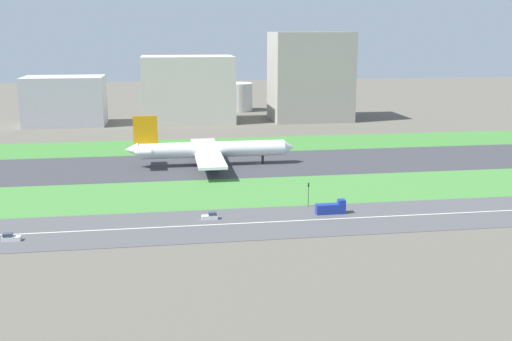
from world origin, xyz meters
TOP-DOWN VIEW (x-y plane):
  - ground_plane at (0.00, 0.00)m, footprint 800.00×800.00m
  - runway at (0.00, 0.00)m, footprint 280.00×46.00m
  - grass_median_north at (0.00, 41.00)m, footprint 280.00×36.00m
  - grass_median_south at (0.00, -41.00)m, footprint 280.00×36.00m
  - highway at (0.00, -73.00)m, footprint 280.00×28.00m
  - highway_centerline at (0.00, -73.00)m, footprint 266.00×0.50m
  - airliner at (-20.57, 0.00)m, footprint 65.00×56.00m
  - truck_2 at (9.29, -68.00)m, footprint 8.40×2.50m
  - car_2 at (-75.54, -78.00)m, footprint 4.40×1.80m
  - car_0 at (-25.19, -68.00)m, footprint 4.40×1.80m
  - traffic_light at (4.46, -60.01)m, footprint 0.36×0.50m
  - terminal_building at (-90.00, 114.00)m, footprint 42.61×26.69m
  - hangar_building at (-22.83, 114.00)m, footprint 50.61×30.59m
  - office_tower at (47.24, 114.00)m, footprint 44.63×34.05m
  - fuel_tank_west at (-18.00, 159.00)m, footprint 19.99×19.99m
  - fuel_tank_centre at (10.47, 159.00)m, footprint 19.26×19.26m

SIDE VIEW (x-z plane):
  - ground_plane at x=0.00m, z-range 0.00..0.00m
  - runway at x=0.00m, z-range 0.00..0.10m
  - grass_median_north at x=0.00m, z-range 0.00..0.10m
  - grass_median_south at x=0.00m, z-range 0.00..0.10m
  - highway at x=0.00m, z-range 0.00..0.10m
  - highway_centerline at x=0.00m, z-range 0.10..0.11m
  - car_2 at x=-75.54m, z-range -0.08..1.92m
  - car_0 at x=-25.19m, z-range -0.08..1.92m
  - truck_2 at x=9.29m, z-range -0.33..3.67m
  - traffic_light at x=4.46m, z-range 0.69..7.89m
  - airliner at x=-20.57m, z-range -3.62..16.08m
  - fuel_tank_west at x=-18.00m, z-range 0.00..13.77m
  - fuel_tank_centre at x=10.47m, z-range 0.00..17.80m
  - terminal_building at x=-90.00m, z-range 0.00..26.46m
  - hangar_building at x=-22.83m, z-range 0.00..36.96m
  - office_tower at x=47.24m, z-range 0.00..49.90m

